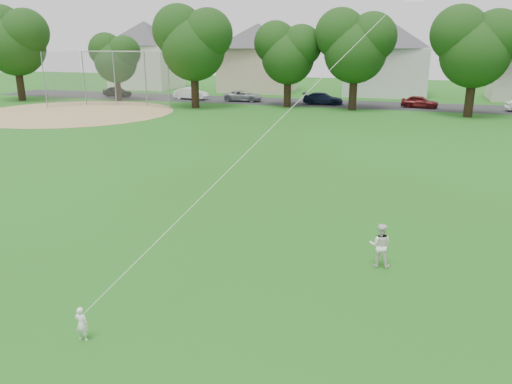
% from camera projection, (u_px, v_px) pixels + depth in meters
% --- Properties ---
extents(ground, '(160.00, 160.00, 0.00)m').
position_uv_depth(ground, '(240.00, 305.00, 12.25)').
color(ground, '#205D15').
rests_on(ground, ground).
extents(street, '(90.00, 7.00, 0.01)m').
position_uv_depth(street, '(378.00, 105.00, 50.53)').
color(street, '#2D2D30').
rests_on(street, ground).
extents(dirt_infield, '(18.00, 18.00, 0.02)m').
position_uv_depth(dirt_infield, '(74.00, 112.00, 45.36)').
color(dirt_infield, '#9E7F51').
rests_on(dirt_infield, ground).
extents(toddler, '(0.31, 0.22, 0.80)m').
position_uv_depth(toddler, '(82.00, 324.00, 10.68)').
color(toddler, white).
rests_on(toddler, ground).
extents(older_boy, '(0.64, 0.50, 1.29)m').
position_uv_depth(older_boy, '(380.00, 245.00, 14.18)').
color(older_boy, white).
rests_on(older_boy, ground).
extents(kite, '(3.49, 6.06, 14.68)m').
position_uv_depth(kite, '(284.00, 115.00, 13.83)').
color(kite, white).
rests_on(kite, ground).
extents(baseball_backstop, '(11.76, 4.21, 5.26)m').
position_uv_depth(baseball_backstop, '(112.00, 79.00, 48.96)').
color(baseball_backstop, gray).
rests_on(baseball_backstop, ground).
extents(tree_row, '(83.90, 9.21, 10.23)m').
position_uv_depth(tree_row, '(373.00, 44.00, 43.59)').
color(tree_row, black).
rests_on(tree_row, ground).
extents(parked_cars, '(62.19, 2.16, 1.30)m').
position_uv_depth(parked_cars, '(392.00, 101.00, 49.07)').
color(parked_cars, black).
rests_on(parked_cars, ground).
extents(house_row, '(76.39, 13.66, 10.42)m').
position_uv_depth(house_row, '(400.00, 51.00, 57.81)').
color(house_row, white).
rests_on(house_row, ground).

